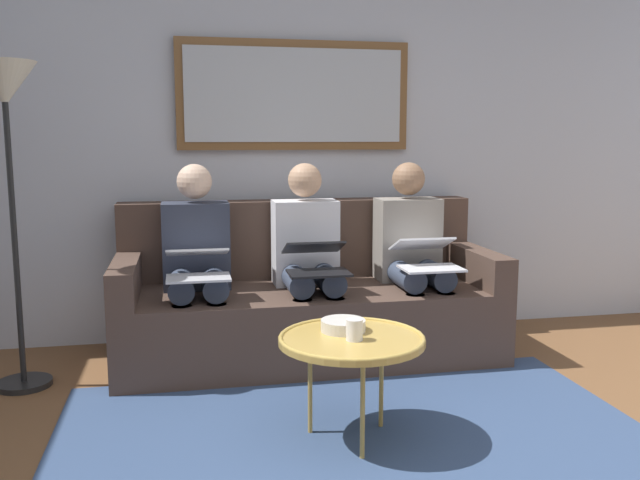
{
  "coord_description": "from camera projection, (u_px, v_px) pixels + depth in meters",
  "views": [
    {
      "loc": [
        0.71,
        1.78,
        1.29
      ],
      "look_at": [
        0.0,
        -1.7,
        0.75
      ],
      "focal_mm": 38.05,
      "sensor_mm": 36.0,
      "label": 1
    }
  ],
  "objects": [
    {
      "name": "coffee_table",
      "position": [
        352.0,
        341.0,
        2.86
      ],
      "size": [
        0.62,
        0.62,
        0.46
      ],
      "color": "tan",
      "rests_on": "ground_plane"
    },
    {
      "name": "wall_rear",
      "position": [
        292.0,
        136.0,
        4.38
      ],
      "size": [
        6.0,
        0.12,
        2.6
      ],
      "primitive_type": "cube",
      "color": "#B7BCC6",
      "rests_on": "ground_plane"
    },
    {
      "name": "laptop_black",
      "position": [
        316.0,
        258.0,
        3.73
      ],
      "size": [
        0.33,
        0.38,
        0.17
      ],
      "color": "black"
    },
    {
      "name": "bowl",
      "position": [
        343.0,
        325.0,
        2.95
      ],
      "size": [
        0.2,
        0.2,
        0.05
      ],
      "primitive_type": "cylinder",
      "color": "beige",
      "rests_on": "coffee_table"
    },
    {
      "name": "couch",
      "position": [
        306.0,
        302.0,
        4.06
      ],
      "size": [
        2.2,
        0.9,
        0.9
      ],
      "color": "#4C382D",
      "rests_on": "ground_plane"
    },
    {
      "name": "cup",
      "position": [
        354.0,
        330.0,
        2.81
      ],
      "size": [
        0.07,
        0.07,
        0.09
      ],
      "primitive_type": "cylinder",
      "color": "silver",
      "rests_on": "coffee_table"
    },
    {
      "name": "framed_mirror",
      "position": [
        295.0,
        95.0,
        4.25
      ],
      "size": [
        1.47,
        0.05,
        0.68
      ],
      "color": "brown"
    },
    {
      "name": "laptop_white",
      "position": [
        426.0,
        254.0,
        3.85
      ],
      "size": [
        0.33,
        0.39,
        0.17
      ],
      "color": "white"
    },
    {
      "name": "standing_lamp",
      "position": [
        6.0,
        121.0,
        3.34
      ],
      "size": [
        0.32,
        0.32,
        1.66
      ],
      "color": "black",
      "rests_on": "ground_plane"
    },
    {
      "name": "person_right",
      "position": [
        197.0,
        259.0,
        3.83
      ],
      "size": [
        0.38,
        0.58,
        1.14
      ],
      "color": "#2D3342",
      "rests_on": "couch"
    },
    {
      "name": "area_rug",
      "position": [
        360.0,
        443.0,
        2.88
      ],
      "size": [
        2.6,
        1.8,
        0.01
      ],
      "primitive_type": "cube",
      "color": "#33476B",
      "rests_on": "ground_plane"
    },
    {
      "name": "laptop_silver",
      "position": [
        198.0,
        263.0,
        3.59
      ],
      "size": [
        0.33,
        0.36,
        0.15
      ],
      "color": "silver"
    },
    {
      "name": "person_middle",
      "position": [
        308.0,
        255.0,
        3.95
      ],
      "size": [
        0.38,
        0.58,
        1.14
      ],
      "color": "silver",
      "rests_on": "couch"
    },
    {
      "name": "person_left",
      "position": [
        413.0,
        251.0,
        4.08
      ],
      "size": [
        0.38,
        0.58,
        1.14
      ],
      "color": "gray",
      "rests_on": "couch"
    }
  ]
}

